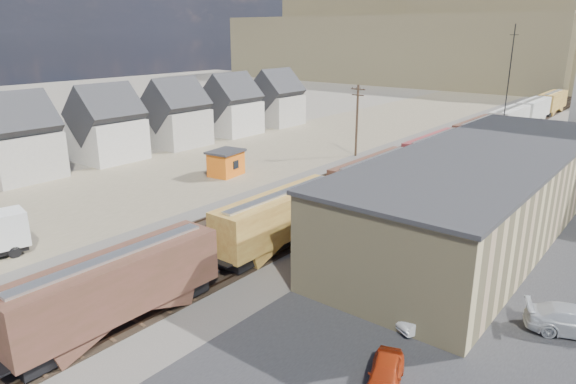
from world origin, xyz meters
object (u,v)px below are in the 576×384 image
Objects in this scene: freight_train at (459,141)px; parked_car_red at (385,374)px; maintenance_shed at (226,163)px; parked_car_white at (430,316)px; utility_pole_north at (357,119)px.

parked_car_red is at bearing -72.74° from freight_train.
parked_car_red is (34.29, -22.96, -0.92)m from maintenance_shed.
freight_train is 29.79× the size of parked_car_red.
parked_car_white is at bearing -70.91° from freight_train.
utility_pole_north is 20.36m from maintenance_shed.
utility_pole_north is 44.37m from parked_car_white.
freight_train is at bearing 86.72° from parked_car_red.
utility_pole_north is at bearing 69.32° from maintenance_shed.
maintenance_shed reaches higher than parked_car_red.
freight_train is 31.71m from maintenance_shed.
freight_train is 25.52× the size of maintenance_shed.
utility_pole_north is at bearing 153.26° from parked_car_white.
parked_car_white reaches higher than parked_car_red.
utility_pole_north reaches higher than parked_car_white.
parked_car_red is at bearing -59.05° from parked_car_white.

